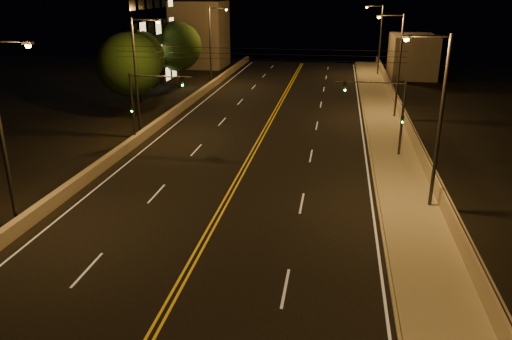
% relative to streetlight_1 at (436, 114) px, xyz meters
% --- Properties ---
extents(road, '(18.00, 120.00, 0.02)m').
position_rel_streetlight_1_xyz_m(road, '(-11.54, 0.14, -5.62)').
color(road, black).
rests_on(road, ground).
extents(sidewalk, '(3.60, 120.00, 0.30)m').
position_rel_streetlight_1_xyz_m(sidewalk, '(-0.74, 0.14, -5.48)').
color(sidewalk, gray).
rests_on(sidewalk, ground).
extents(curb, '(0.14, 120.00, 0.15)m').
position_rel_streetlight_1_xyz_m(curb, '(-2.61, 0.14, -5.56)').
color(curb, gray).
rests_on(curb, ground).
extents(parapet_wall, '(0.30, 120.00, 1.00)m').
position_rel_streetlight_1_xyz_m(parapet_wall, '(0.91, 0.14, -4.83)').
color(parapet_wall, '#A49988').
rests_on(parapet_wall, sidewalk).
extents(jersey_barrier, '(0.45, 120.00, 0.81)m').
position_rel_streetlight_1_xyz_m(jersey_barrier, '(-21.23, 0.14, -5.23)').
color(jersey_barrier, '#A49988').
rests_on(jersey_barrier, ground).
extents(distant_building_right, '(6.00, 10.00, 5.79)m').
position_rel_streetlight_1_xyz_m(distant_building_right, '(4.96, 48.02, -2.74)').
color(distant_building_right, slate).
rests_on(distant_building_right, ground).
extents(distant_building_left, '(8.00, 8.00, 10.14)m').
position_rel_streetlight_1_xyz_m(distant_building_left, '(-27.54, 52.27, -0.56)').
color(distant_building_left, slate).
rests_on(distant_building_left, ground).
extents(parapet_rail, '(0.06, 120.00, 0.06)m').
position_rel_streetlight_1_xyz_m(parapet_rail, '(0.91, 0.14, -4.30)').
color(parapet_rail, black).
rests_on(parapet_rail, parapet_wall).
extents(lane_markings, '(17.32, 116.00, 0.00)m').
position_rel_streetlight_1_xyz_m(lane_markings, '(-11.54, 0.06, -5.61)').
color(lane_markings, silver).
rests_on(lane_markings, road).
extents(streetlight_1, '(2.55, 0.28, 9.82)m').
position_rel_streetlight_1_xyz_m(streetlight_1, '(0.00, 0.00, 0.00)').
color(streetlight_1, '#2D2D33').
rests_on(streetlight_1, ground).
extents(streetlight_2, '(2.55, 0.28, 9.82)m').
position_rel_streetlight_1_xyz_m(streetlight_2, '(0.00, 21.33, 0.00)').
color(streetlight_2, '#2D2D33').
rests_on(streetlight_2, ground).
extents(streetlight_3, '(2.55, 0.28, 9.82)m').
position_rel_streetlight_1_xyz_m(streetlight_3, '(0.00, 47.17, 0.00)').
color(streetlight_3, '#2D2D33').
rests_on(streetlight_3, ground).
extents(streetlight_4, '(2.55, 0.28, 9.82)m').
position_rel_streetlight_1_xyz_m(streetlight_4, '(-21.48, -5.94, 0.00)').
color(streetlight_4, '#2D2D33').
rests_on(streetlight_4, ground).
extents(streetlight_5, '(2.55, 0.28, 9.82)m').
position_rel_streetlight_1_xyz_m(streetlight_5, '(-21.48, 11.45, 0.00)').
color(streetlight_5, '#2D2D33').
rests_on(streetlight_5, ground).
extents(streetlight_6, '(2.55, 0.28, 9.82)m').
position_rel_streetlight_1_xyz_m(streetlight_6, '(-21.48, 36.01, 0.00)').
color(streetlight_6, '#2D2D33').
rests_on(streetlight_6, ground).
extents(traffic_signal_right, '(5.11, 0.31, 5.79)m').
position_rel_streetlight_1_xyz_m(traffic_signal_right, '(-1.57, 9.30, -1.94)').
color(traffic_signal_right, '#2D2D33').
rests_on(traffic_signal_right, ground).
extents(traffic_signal_left, '(5.11, 0.31, 5.79)m').
position_rel_streetlight_1_xyz_m(traffic_signal_left, '(-20.30, 9.30, -1.94)').
color(traffic_signal_left, '#2D2D33').
rests_on(traffic_signal_left, ground).
extents(overhead_wires, '(22.00, 0.03, 0.83)m').
position_rel_streetlight_1_xyz_m(overhead_wires, '(-11.54, 9.64, 1.77)').
color(overhead_wires, black).
extents(tree_0, '(6.02, 6.02, 8.16)m').
position_rel_streetlight_1_xyz_m(tree_0, '(-25.01, 17.75, -0.49)').
color(tree_0, black).
rests_on(tree_0, ground).
extents(tree_1, '(5.78, 5.78, 7.83)m').
position_rel_streetlight_1_xyz_m(tree_1, '(-26.94, 24.75, -0.70)').
color(tree_1, black).
rests_on(tree_1, ground).
extents(tree_2, '(6.10, 6.10, 8.27)m').
position_rel_streetlight_1_xyz_m(tree_2, '(-25.41, 33.68, -0.42)').
color(tree_2, black).
rests_on(tree_2, ground).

